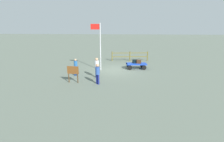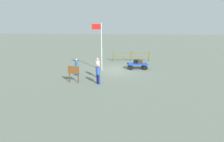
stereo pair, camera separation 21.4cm
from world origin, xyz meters
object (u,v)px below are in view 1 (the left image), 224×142
luggage_cart (136,65)px  signboard (73,72)px  suitcase_dark (135,61)px  worker_trailing (97,66)px  suitcase_grey (139,62)px  flagpole (99,43)px  worker_lead (98,72)px  worker_supervisor (76,66)px

luggage_cart → signboard: signboard is taller
suitcase_dark → worker_trailing: size_ratio=0.36×
suitcase_grey → suitcase_dark: 0.38m
flagpole → worker_lead: bearing=95.6°
suitcase_grey → flagpole: 4.55m
suitcase_grey → suitcase_dark: size_ratio=0.80×
signboard → worker_lead: bearing=174.0°
suitcase_dark → signboard: bearing=44.4°
worker_lead → signboard: size_ratio=1.21×
worker_lead → flagpole: 4.61m
luggage_cart → suitcase_grey: (-0.28, -0.06, 0.32)m
worker_supervisor → signboard: 2.02m
suitcase_grey → worker_supervisor: worker_supervisor is taller
worker_lead → flagpole: size_ratio=0.35×
flagpole → suitcase_dark: bearing=-163.7°
suitcase_grey → suitcase_dark: (0.35, -0.12, -0.00)m
signboard → worker_trailing: bearing=-139.6°
worker_trailing → suitcase_dark: bearing=-133.9°
luggage_cart → suitcase_grey: 0.43m
suitcase_dark → flagpole: flagpole is taller
worker_supervisor → signboard: worker_supervisor is taller
suitcase_dark → worker_trailing: (3.51, 3.65, 0.32)m
suitcase_dark → signboard: (5.18, 5.08, 0.15)m
worker_lead → worker_trailing: bearing=-79.5°
worker_lead → signboard: 1.99m
flagpole → suitcase_grey: bearing=-166.8°
luggage_cart → flagpole: 4.45m
luggage_cart → suitcase_dark: bearing=-68.8°
suitcase_grey → signboard: 7.43m
worker_trailing → signboard: size_ratio=1.32×
worker_lead → worker_trailing: (0.30, -1.64, 0.11)m
worker_supervisor → worker_trailing: bearing=164.0°
worker_supervisor → flagpole: size_ratio=0.33×
suitcase_dark → worker_supervisor: bearing=29.3°
worker_lead → suitcase_dark: bearing=-121.2°
worker_trailing → flagpole: bearing=-87.5°
suitcase_grey → worker_trailing: worker_trailing is taller
worker_trailing → flagpole: size_ratio=0.38×
worker_supervisor → suitcase_grey: bearing=-153.2°
suitcase_grey → signboard: bearing=41.8°
luggage_cart → worker_supervisor: size_ratio=1.40×
worker_trailing → luggage_cart: bearing=-135.9°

